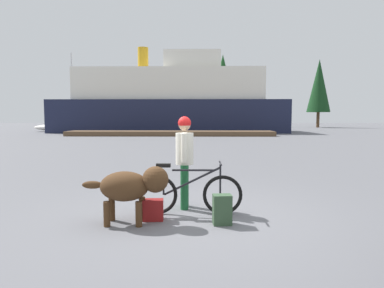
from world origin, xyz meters
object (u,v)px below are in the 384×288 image
sailboat_moored (73,127)px  person_cyclist (185,154)px  dog (131,186)px  ferry_boat (171,102)px  backpack (222,210)px  bicycle (189,193)px  handbag_pannier (153,210)px

sailboat_moored → person_cyclist: bearing=-66.3°
dog → ferry_boat: bearing=93.5°
backpack → bicycle: bearing=134.7°
handbag_pannier → backpack: bearing=-9.6°
bicycle → sailboat_moored: 33.71m
ferry_boat → backpack: bearing=-84.0°
bicycle → ferry_boat: (-2.78, 30.79, 2.78)m
person_cyclist → handbag_pannier: (-0.47, -0.76, -0.82)m
handbag_pannier → person_cyclist: bearing=58.1°
dog → sailboat_moored: 33.84m
person_cyclist → dog: (-0.78, -0.92, -0.40)m
bicycle → sailboat_moored: sailboat_moored is taller
ferry_boat → sailboat_moored: ferry_boat is taller
person_cyclist → dog: bearing=-130.2°
bicycle → person_cyclist: (-0.09, 0.41, 0.62)m
handbag_pannier → ferry_boat: bearing=94.1°
bicycle → handbag_pannier: bearing=-148.5°
bicycle → backpack: bicycle is taller
ferry_boat → sailboat_moored: bearing=179.4°
person_cyclist → backpack: size_ratio=3.58×
bicycle → handbag_pannier: (-0.56, -0.34, -0.20)m
bicycle → dog: (-0.87, -0.51, 0.22)m
person_cyclist → ferry_boat: size_ratio=0.07×
bicycle → dog: size_ratio=1.32×
backpack → ferry_boat: 31.63m
sailboat_moored → dog: bearing=-68.2°
person_cyclist → dog: 1.27m
handbag_pannier → dog: bearing=-151.6°
dog → ferry_boat: ferry_boat is taller
backpack → sailboat_moored: sailboat_moored is taller
backpack → handbag_pannier: bearing=170.4°
person_cyclist → handbag_pannier: person_cyclist is taller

